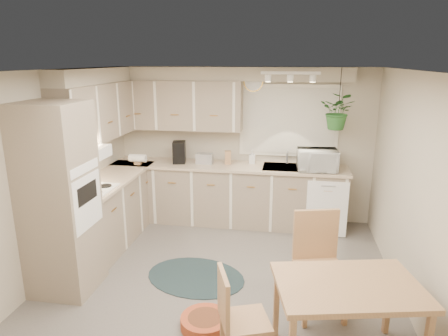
{
  "coord_description": "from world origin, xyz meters",
  "views": [
    {
      "loc": [
        0.74,
        -4.06,
        2.51
      ],
      "look_at": [
        -0.04,
        0.55,
        1.23
      ],
      "focal_mm": 32.0,
      "sensor_mm": 36.0,
      "label": 1
    }
  ],
  "objects_px": {
    "braided_rug": "(196,277)",
    "pet_bed": "(205,322)",
    "microwave": "(317,158)",
    "chair_back": "(321,267)",
    "chair_left": "(245,318)",
    "dining_table": "(345,322)"
  },
  "relations": [
    {
      "from": "braided_rug",
      "to": "pet_bed",
      "type": "height_order",
      "value": "pet_bed"
    },
    {
      "from": "braided_rug",
      "to": "microwave",
      "type": "distance_m",
      "value": 2.45
    },
    {
      "from": "chair_back",
      "to": "pet_bed",
      "type": "bearing_deg",
      "value": 5.82
    },
    {
      "from": "chair_left",
      "to": "pet_bed",
      "type": "distance_m",
      "value": 0.7
    },
    {
      "from": "braided_rug",
      "to": "pet_bed",
      "type": "distance_m",
      "value": 0.93
    },
    {
      "from": "braided_rug",
      "to": "chair_left",
      "type": "bearing_deg",
      "value": -59.86
    },
    {
      "from": "microwave",
      "to": "dining_table",
      "type": "bearing_deg",
      "value": -92.05
    },
    {
      "from": "chair_left",
      "to": "braided_rug",
      "type": "distance_m",
      "value": 1.53
    },
    {
      "from": "chair_back",
      "to": "braided_rug",
      "type": "bearing_deg",
      "value": -33.26
    },
    {
      "from": "chair_left",
      "to": "pet_bed",
      "type": "relative_size",
      "value": 1.81
    },
    {
      "from": "dining_table",
      "to": "chair_left",
      "type": "relative_size",
      "value": 1.35
    },
    {
      "from": "chair_left",
      "to": "chair_back",
      "type": "relative_size",
      "value": 0.83
    },
    {
      "from": "chair_back",
      "to": "pet_bed",
      "type": "relative_size",
      "value": 2.19
    },
    {
      "from": "dining_table",
      "to": "chair_left",
      "type": "distance_m",
      "value": 0.85
    },
    {
      "from": "pet_bed",
      "to": "microwave",
      "type": "distance_m",
      "value": 2.96
    },
    {
      "from": "chair_left",
      "to": "microwave",
      "type": "xyz_separation_m",
      "value": [
        0.7,
        2.9,
        0.7
      ]
    },
    {
      "from": "dining_table",
      "to": "chair_left",
      "type": "bearing_deg",
      "value": -168.19
    },
    {
      "from": "dining_table",
      "to": "chair_left",
      "type": "height_order",
      "value": "chair_left"
    },
    {
      "from": "chair_back",
      "to": "microwave",
      "type": "height_order",
      "value": "microwave"
    },
    {
      "from": "dining_table",
      "to": "microwave",
      "type": "bearing_deg",
      "value": 92.7
    },
    {
      "from": "braided_rug",
      "to": "pet_bed",
      "type": "xyz_separation_m",
      "value": [
        0.31,
        -0.88,
        0.05
      ]
    },
    {
      "from": "chair_back",
      "to": "dining_table",
      "type": "bearing_deg",
      "value": 90.31
    }
  ]
}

